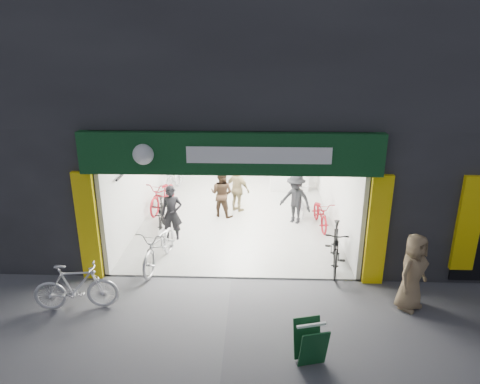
# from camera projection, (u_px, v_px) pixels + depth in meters

# --- Properties ---
(ground) EXTENTS (60.00, 60.00, 0.00)m
(ground) POSITION_uv_depth(u_px,v_px,m) (231.00, 278.00, 10.05)
(ground) COLOR #56565B
(ground) RESTS_ON ground
(building) EXTENTS (17.00, 10.27, 8.00)m
(building) POSITION_uv_depth(u_px,v_px,m) (269.00, 75.00, 13.32)
(building) COLOR #232326
(building) RESTS_ON ground
(bike_left_front) EXTENTS (0.99, 2.12, 1.07)m
(bike_left_front) POSITION_uv_depth(u_px,v_px,m) (160.00, 245.00, 10.51)
(bike_left_front) COLOR #ABABB0
(bike_left_front) RESTS_ON ground
(bike_left_midfront) EXTENTS (0.67, 1.63, 0.95)m
(bike_left_midfront) POSITION_uv_depth(u_px,v_px,m) (161.00, 215.00, 12.51)
(bike_left_midfront) COLOR black
(bike_left_midfront) RESTS_ON ground
(bike_left_midback) EXTENTS (1.04, 2.09, 1.05)m
(bike_left_midback) POSITION_uv_depth(u_px,v_px,m) (163.00, 195.00, 14.05)
(bike_left_midback) COLOR maroon
(bike_left_midback) RESTS_ON ground
(bike_left_back) EXTENTS (0.89, 1.98, 1.15)m
(bike_left_back) POSITION_uv_depth(u_px,v_px,m) (174.00, 176.00, 15.87)
(bike_left_back) COLOR #BBBABF
(bike_left_back) RESTS_ON ground
(bike_right_front) EXTENTS (0.84, 1.94, 1.13)m
(bike_right_front) POSITION_uv_depth(u_px,v_px,m) (336.00, 247.00, 10.35)
(bike_right_front) COLOR black
(bike_right_front) RESTS_ON ground
(bike_right_mid) EXTENTS (0.71, 1.72, 0.88)m
(bike_right_mid) POSITION_uv_depth(u_px,v_px,m) (321.00, 213.00, 12.77)
(bike_right_mid) COLOR maroon
(bike_right_mid) RESTS_ON ground
(bike_right_back) EXTENTS (0.62, 1.83, 1.08)m
(bike_right_back) POSITION_uv_depth(u_px,v_px,m) (300.00, 196.00, 13.87)
(bike_right_back) COLOR #AFB0B4
(bike_right_back) RESTS_ON ground
(parked_bike) EXTENTS (1.76, 0.71, 1.03)m
(parked_bike) POSITION_uv_depth(u_px,v_px,m) (76.00, 287.00, 8.74)
(parked_bike) COLOR silver
(parked_bike) RESTS_ON ground
(customer_a) EXTENTS (0.61, 0.42, 1.60)m
(customer_a) POSITION_uv_depth(u_px,v_px,m) (172.00, 214.00, 11.77)
(customer_a) COLOR black
(customer_a) RESTS_ON ground
(customer_b) EXTENTS (0.91, 0.82, 1.55)m
(customer_b) POSITION_uv_depth(u_px,v_px,m) (222.00, 194.00, 13.43)
(customer_b) COLOR #332317
(customer_b) RESTS_ON ground
(customer_c) EXTENTS (1.17, 1.04, 1.58)m
(customer_c) POSITION_uv_depth(u_px,v_px,m) (295.00, 199.00, 12.88)
(customer_c) COLOR black
(customer_c) RESTS_ON ground
(customer_d) EXTENTS (0.96, 0.83, 1.55)m
(customer_d) POSITION_uv_depth(u_px,v_px,m) (238.00, 189.00, 13.81)
(customer_d) COLOR #8C7A51
(customer_d) RESTS_ON ground
(pedestrian_near) EXTENTS (0.95, 0.93, 1.65)m
(pedestrian_near) POSITION_uv_depth(u_px,v_px,m) (413.00, 272.00, 8.69)
(pedestrian_near) COLOR #7C6548
(pedestrian_near) RESTS_ON ground
(sandwich_board) EXTENTS (0.59, 0.60, 0.75)m
(sandwich_board) POSITION_uv_depth(u_px,v_px,m) (310.00, 342.00, 7.27)
(sandwich_board) COLOR #0E3A1B
(sandwich_board) RESTS_ON ground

